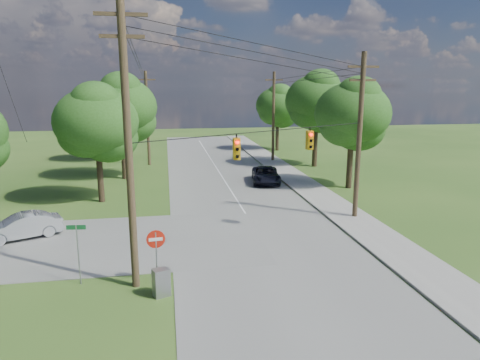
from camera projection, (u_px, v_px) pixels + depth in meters
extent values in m
plane|color=#2D531B|center=(242.00, 282.00, 18.86)|extent=(140.00, 140.00, 0.00)
cube|color=gray|center=(262.00, 240.00, 24.00)|extent=(10.00, 100.00, 0.03)
cube|color=#A09E96|center=(373.00, 232.00, 25.10)|extent=(2.60, 100.00, 0.12)
cylinder|color=brown|center=(128.00, 148.00, 17.18)|extent=(0.32, 0.32, 12.00)
cube|color=brown|center=(121.00, 14.00, 16.08)|extent=(2.00, 0.12, 0.14)
cube|color=brown|center=(122.00, 36.00, 16.26)|extent=(1.70, 0.12, 0.14)
cylinder|color=brown|center=(359.00, 138.00, 26.90)|extent=(0.32, 0.32, 10.50)
cube|color=brown|center=(363.00, 67.00, 25.97)|extent=(2.00, 0.12, 0.14)
cube|color=brown|center=(363.00, 80.00, 26.14)|extent=(1.70, 0.12, 0.14)
cylinder|color=brown|center=(273.00, 117.00, 48.13)|extent=(0.32, 0.32, 10.00)
cube|color=brown|center=(274.00, 80.00, 47.24)|extent=(2.00, 0.12, 0.14)
cylinder|color=brown|center=(148.00, 119.00, 45.81)|extent=(0.32, 0.32, 10.00)
cube|color=brown|center=(146.00, 80.00, 44.93)|extent=(2.00, 0.12, 0.14)
cylinder|color=black|center=(271.00, 47.00, 21.03)|extent=(13.52, 7.63, 1.53)
cylinder|color=black|center=(271.00, 55.00, 21.11)|extent=(13.52, 7.63, 1.53)
cylinder|color=black|center=(270.00, 63.00, 21.20)|extent=(13.52, 7.63, 1.53)
cylinder|color=black|center=(306.00, 75.00, 36.60)|extent=(0.03, 22.00, 0.53)
cylinder|color=black|center=(139.00, 62.00, 30.51)|extent=(0.43, 29.60, 2.03)
cylinder|color=black|center=(306.00, 80.00, 36.69)|extent=(0.03, 22.00, 0.53)
cylinder|color=black|center=(139.00, 68.00, 30.59)|extent=(0.43, 29.60, 2.03)
cylinder|color=black|center=(269.00, 131.00, 21.92)|extent=(13.52, 7.63, 0.04)
cube|color=#D79C0C|center=(237.00, 149.00, 20.62)|extent=(0.32, 0.22, 1.05)
sphere|color=#FF0C05|center=(237.00, 142.00, 20.41)|extent=(0.17, 0.17, 0.17)
cube|color=#D79C0C|center=(236.00, 148.00, 20.85)|extent=(0.32, 0.22, 1.05)
sphere|color=#FF0C05|center=(236.00, 141.00, 20.91)|extent=(0.17, 0.17, 0.17)
cube|color=#D79C0C|center=(310.00, 140.00, 23.87)|extent=(0.32, 0.22, 1.05)
sphere|color=#FF0C05|center=(311.00, 134.00, 23.66)|extent=(0.17, 0.17, 0.17)
cube|color=#D79C0C|center=(309.00, 140.00, 24.10)|extent=(0.32, 0.22, 1.05)
sphere|color=#FF0C05|center=(308.00, 133.00, 24.16)|extent=(0.17, 0.17, 0.17)
cylinder|color=#433321|center=(101.00, 181.00, 31.62)|extent=(0.45, 0.45, 3.15)
ellipsoid|color=#265218|center=(96.00, 122.00, 30.68)|extent=(6.00, 6.00, 4.92)
cylinder|color=#433321|center=(124.00, 160.00, 39.45)|extent=(0.50, 0.50, 3.50)
ellipsoid|color=#265218|center=(121.00, 107.00, 38.40)|extent=(6.40, 6.40, 5.25)
cylinder|color=#433321|center=(114.00, 147.00, 48.75)|extent=(0.48, 0.47, 3.32)
ellipsoid|color=#265218|center=(112.00, 106.00, 47.76)|extent=(6.00, 6.00, 4.92)
cylinder|color=#433321|center=(349.00, 169.00, 35.89)|extent=(0.48, 0.48, 3.32)
ellipsoid|color=#265218|center=(353.00, 113.00, 34.90)|extent=(6.20, 6.20, 5.08)
cylinder|color=#433321|center=(315.00, 149.00, 45.56)|extent=(0.52, 0.52, 3.67)
ellipsoid|color=#265218|center=(317.00, 101.00, 44.46)|extent=(6.60, 6.60, 5.41)
cylinder|color=#433321|center=(277.00, 139.00, 56.99)|extent=(0.45, 0.45, 3.15)
ellipsoid|color=#265218|center=(278.00, 105.00, 56.05)|extent=(5.80, 5.80, 4.76)
imported|color=#ADB1B5|center=(22.00, 226.00, 24.03)|extent=(4.46, 3.11, 1.39)
imported|color=black|center=(266.00, 175.00, 37.90)|extent=(3.07, 5.33, 1.40)
cube|color=gray|center=(161.00, 282.00, 17.48)|extent=(0.78, 0.68, 1.18)
cylinder|color=gray|center=(157.00, 258.00, 18.51)|extent=(0.06, 0.06, 2.34)
cylinder|color=#B61B0C|center=(156.00, 239.00, 18.32)|extent=(0.81, 0.13, 0.81)
cube|color=white|center=(156.00, 239.00, 18.29)|extent=(0.59, 0.10, 0.14)
cylinder|color=gray|center=(78.00, 255.00, 18.36)|extent=(0.06, 0.06, 2.71)
cube|color=#155D2C|center=(76.00, 227.00, 18.09)|extent=(0.81, 0.12, 0.19)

